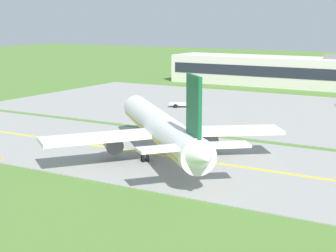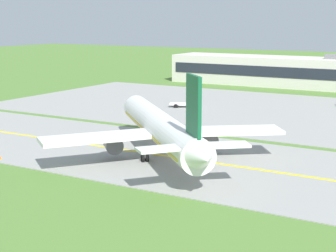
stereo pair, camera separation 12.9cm
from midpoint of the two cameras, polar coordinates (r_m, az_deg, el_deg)
name	(u,v)px [view 1 (the left image)]	position (r m, az deg, el deg)	size (l,w,h in m)	color
ground_plane	(181,159)	(72.93, 1.34, -3.47)	(500.00, 500.00, 0.00)	#517A33
taxiway_strip	(181,158)	(72.92, 1.34, -3.43)	(240.00, 28.00, 0.10)	gray
apron_pad	(334,117)	(108.07, 16.98, 0.91)	(140.00, 52.00, 0.10)	gray
taxiway_centreline	(181,158)	(72.90, 1.34, -3.39)	(220.00, 0.60, 0.01)	yellow
airplane_lead	(161,128)	(72.31, -0.76, -0.24)	(31.19, 31.27, 12.70)	white
service_truck_catering	(190,102)	(114.34, 2.26, 2.51)	(6.69, 4.40, 2.59)	silver
terminal_building	(285,72)	(155.13, 12.17, 5.62)	(65.17, 13.79, 9.19)	beige
traffic_cone_near_edge	(196,137)	(84.59, 2.96, -1.21)	(0.44, 0.44, 0.60)	orange
traffic_cone_mid_edge	(0,158)	(75.59, -17.27, -3.23)	(0.44, 0.44, 0.60)	orange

